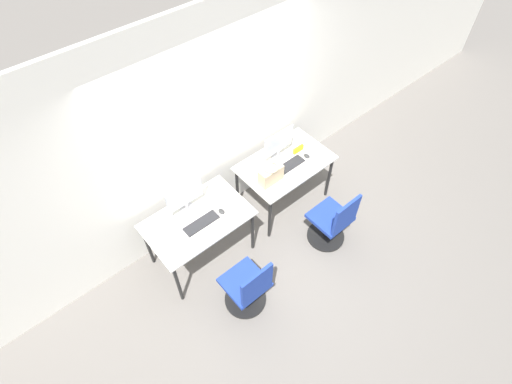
% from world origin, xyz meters
% --- Properties ---
extents(ground_plane, '(20.00, 20.00, 0.00)m').
position_xyz_m(ground_plane, '(0.00, 0.00, 0.00)').
color(ground_plane, slate).
extents(wall_back, '(12.00, 0.05, 2.80)m').
position_xyz_m(wall_back, '(0.00, 0.86, 1.40)').
color(wall_back, silver).
rests_on(wall_back, ground_plane).
extents(desk_left, '(1.16, 0.74, 0.75)m').
position_xyz_m(desk_left, '(-0.67, 0.37, 0.67)').
color(desk_left, silver).
rests_on(desk_left, ground_plane).
extents(monitor_left, '(0.46, 0.18, 0.40)m').
position_xyz_m(monitor_left, '(-0.67, 0.56, 0.97)').
color(monitor_left, '#B2B2B7').
rests_on(monitor_left, desk_left).
extents(keyboard_left, '(0.41, 0.14, 0.02)m').
position_xyz_m(keyboard_left, '(-0.67, 0.29, 0.76)').
color(keyboard_left, '#262628').
rests_on(keyboard_left, desk_left).
extents(mouse_left, '(0.06, 0.09, 0.03)m').
position_xyz_m(mouse_left, '(-0.41, 0.27, 0.77)').
color(mouse_left, '#333333').
rests_on(mouse_left, desk_left).
extents(office_chair_left, '(0.48, 0.48, 0.89)m').
position_xyz_m(office_chair_left, '(-0.66, -0.49, 0.37)').
color(office_chair_left, black).
rests_on(office_chair_left, ground_plane).
extents(desk_right, '(1.16, 0.74, 0.75)m').
position_xyz_m(desk_right, '(0.67, 0.37, 0.67)').
color(desk_right, silver).
rests_on(desk_right, ground_plane).
extents(monitor_right, '(0.46, 0.18, 0.40)m').
position_xyz_m(monitor_right, '(0.67, 0.51, 0.97)').
color(monitor_right, '#B2B2B7').
rests_on(monitor_right, desk_right).
extents(keyboard_right, '(0.41, 0.14, 0.02)m').
position_xyz_m(keyboard_right, '(0.67, 0.29, 0.76)').
color(keyboard_right, '#262628').
rests_on(keyboard_right, desk_right).
extents(mouse_right, '(0.06, 0.09, 0.03)m').
position_xyz_m(mouse_right, '(0.94, 0.27, 0.77)').
color(mouse_right, '#333333').
rests_on(mouse_right, desk_right).
extents(office_chair_right, '(0.48, 0.48, 0.89)m').
position_xyz_m(office_chair_right, '(0.69, -0.49, 0.37)').
color(office_chair_right, black).
rests_on(office_chair_right, ground_plane).
extents(handbag, '(0.30, 0.18, 0.25)m').
position_xyz_m(handbag, '(0.32, 0.26, 0.87)').
color(handbag, tan).
rests_on(handbag, desk_right).
extents(placard_right, '(0.16, 0.03, 0.08)m').
position_xyz_m(placard_right, '(0.93, 0.41, 0.79)').
color(placard_right, yellow).
rests_on(placard_right, desk_right).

